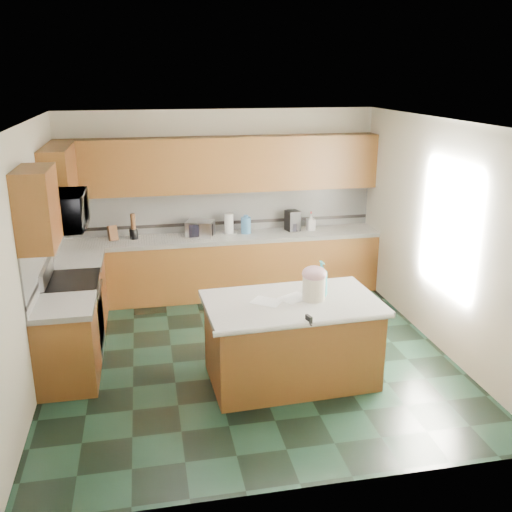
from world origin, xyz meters
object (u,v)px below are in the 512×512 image
object	(u,v)px
soap_bottle_island	(321,279)
toaster_oven	(200,228)
island_top	(292,303)
coffee_maker	(293,221)
treat_jar	(314,288)
island_base	(291,343)
knife_block	(113,233)

from	to	relation	value
soap_bottle_island	toaster_oven	size ratio (longest dim) A/B	1.01
island_top	toaster_oven	bearing A→B (deg)	101.88
island_top	coffee_maker	size ratio (longest dim) A/B	5.94
treat_jar	soap_bottle_island	distance (m)	0.14
island_base	knife_block	distance (m)	3.33
toaster_oven	coffee_maker	distance (m)	1.39
island_top	coffee_maker	world-z (taller)	coffee_maker
treat_jar	knife_block	world-z (taller)	treat_jar
knife_block	island_base	bearing A→B (deg)	-72.76
island_base	island_top	world-z (taller)	island_top
knife_block	treat_jar	bearing A→B (deg)	-69.75
soap_bottle_island	knife_block	world-z (taller)	soap_bottle_island
treat_jar	soap_bottle_island	bearing A→B (deg)	27.27
toaster_oven	treat_jar	bearing A→B (deg)	-50.41
island_top	soap_bottle_island	xyz separation A→B (m)	(0.33, 0.06, 0.22)
treat_jar	coffee_maker	world-z (taller)	coffee_maker
coffee_maker	soap_bottle_island	bearing A→B (deg)	-111.55
coffee_maker	island_base	bearing A→B (deg)	-118.07
island_top	toaster_oven	size ratio (longest dim) A/B	4.72
island_top	treat_jar	size ratio (longest dim) A/B	7.31
island_top	treat_jar	distance (m)	0.28
island_top	coffee_maker	bearing A→B (deg)	72.64
treat_jar	coffee_maker	distance (m)	2.74
island_base	soap_bottle_island	size ratio (longest dim) A/B	4.41
treat_jar	island_top	bearing A→B (deg)	168.34
coffee_maker	island_top	bearing A→B (deg)	-118.07
island_base	knife_block	xyz separation A→B (m)	(-1.92, 2.66, 0.60)
island_base	soap_bottle_island	distance (m)	0.76
island_base	toaster_oven	distance (m)	2.81
coffee_maker	treat_jar	bearing A→B (deg)	-113.38
island_base	knife_block	size ratio (longest dim) A/B	7.96
coffee_maker	knife_block	bearing A→B (deg)	167.34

